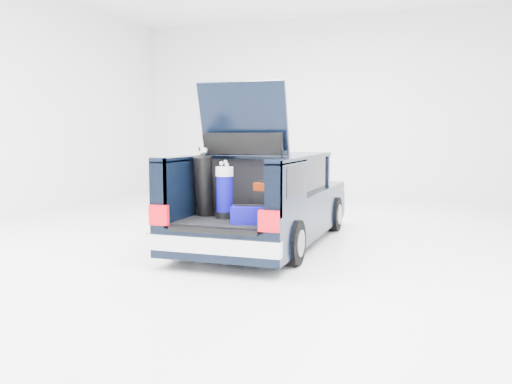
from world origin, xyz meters
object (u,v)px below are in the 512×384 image
at_px(car, 268,201).
at_px(blue_golf_bag, 225,192).
at_px(red_suitcase, 266,201).
at_px(black_golf_bag, 204,186).
at_px(blue_duffel, 250,215).

relative_size(car, blue_golf_bag, 5.81).
distance_m(red_suitcase, black_golf_bag, 0.92).
relative_size(red_suitcase, black_golf_bag, 0.54).
bearing_deg(blue_duffel, red_suitcase, 68.74).
bearing_deg(red_suitcase, blue_duffel, -83.01).
bearing_deg(car, red_suitcase, -73.26).
bearing_deg(black_golf_bag, red_suitcase, -0.95).
height_order(red_suitcase, blue_golf_bag, blue_golf_bag).
bearing_deg(car, black_golf_bag, -109.72).
xyz_separation_m(black_golf_bag, blue_golf_bag, (0.36, -0.12, -0.07)).
bearing_deg(black_golf_bag, blue_golf_bag, -24.27).
height_order(red_suitcase, black_golf_bag, black_golf_bag).
distance_m(car, blue_golf_bag, 1.55).
bearing_deg(red_suitcase, car, 121.31).
relative_size(red_suitcase, blue_golf_bag, 0.64).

